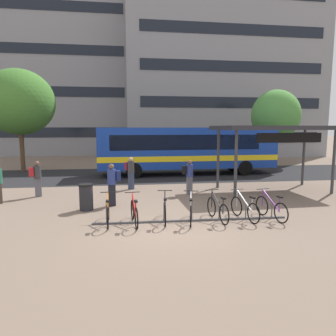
% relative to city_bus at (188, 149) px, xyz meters
% --- Properties ---
extents(ground, '(200.00, 200.00, 0.00)m').
position_rel_city_bus_xyz_m(ground, '(-2.87, -11.14, -1.78)').
color(ground, '#7A6656').
extents(bus_lane_asphalt, '(80.00, 7.20, 0.01)m').
position_rel_city_bus_xyz_m(bus_lane_asphalt, '(-2.87, -0.00, -1.77)').
color(bus_lane_asphalt, '#232326').
rests_on(bus_lane_asphalt, ground).
extents(city_bus, '(12.10, 2.94, 3.20)m').
position_rel_city_bus_xyz_m(city_bus, '(0.00, 0.00, 0.00)').
color(city_bus, '#14389E').
rests_on(city_bus, ground).
extents(bike_rack, '(6.69, 0.19, 0.70)m').
position_rel_city_bus_xyz_m(bike_rack, '(-2.00, -10.54, -1.68)').
color(bike_rack, '#47474C').
rests_on(bike_rack, ground).
extents(parked_bicycle_orange_0, '(0.52, 1.72, 0.99)m').
position_rel_city_bus_xyz_m(parked_bicycle_orange_0, '(-4.81, -10.46, -1.39)').
color(parked_bicycle_orange_0, black).
rests_on(parked_bicycle_orange_0, ground).
extents(parked_bicycle_red_1, '(0.52, 1.72, 0.99)m').
position_rel_city_bus_xyz_m(parked_bicycle_red_1, '(-3.95, -10.60, -1.39)').
color(parked_bicycle_red_1, black).
rests_on(parked_bicycle_red_1, ground).
extents(parked_bicycle_black_2, '(0.52, 1.72, 0.99)m').
position_rel_city_bus_xyz_m(parked_bicycle_black_2, '(-2.91, -10.45, -1.39)').
color(parked_bicycle_black_2, black).
rests_on(parked_bicycle_black_2, ground).
extents(parked_bicycle_white_3, '(0.56, 1.70, 0.99)m').
position_rel_city_bus_xyz_m(parked_bicycle_white_3, '(-2.06, -10.65, -1.39)').
color(parked_bicycle_white_3, black).
rests_on(parked_bicycle_white_3, ground).
extents(parked_bicycle_black_4, '(0.52, 1.71, 0.99)m').
position_rel_city_bus_xyz_m(parked_bicycle_black_4, '(-1.10, -10.56, -1.39)').
color(parked_bicycle_black_4, black).
rests_on(parked_bicycle_black_4, ground).
extents(parked_bicycle_silver_5, '(0.57, 1.69, 0.99)m').
position_rel_city_bus_xyz_m(parked_bicycle_silver_5, '(-0.14, -10.59, -1.39)').
color(parked_bicycle_silver_5, black).
rests_on(parked_bicycle_silver_5, ground).
extents(parked_bicycle_purple_6, '(0.57, 1.69, 0.99)m').
position_rel_city_bus_xyz_m(parked_bicycle_purple_6, '(0.81, -10.64, -1.39)').
color(parked_bicycle_purple_6, black).
rests_on(parked_bicycle_purple_6, ground).
extents(transit_shelter, '(5.93, 3.42, 3.28)m').
position_rel_city_bus_xyz_m(transit_shelter, '(3.17, -6.04, 1.29)').
color(transit_shelter, '#38383D').
rests_on(transit_shelter, ground).
extents(commuter_navy_pack_1, '(0.59, 0.45, 1.74)m').
position_rel_city_bus_xyz_m(commuter_navy_pack_1, '(-4.77, -8.06, -0.77)').
color(commuter_navy_pack_1, black).
rests_on(commuter_navy_pack_1, ground).
extents(commuter_red_pack_2, '(0.60, 0.49, 1.67)m').
position_rel_city_bus_xyz_m(commuter_red_pack_2, '(-8.32, -5.90, -0.82)').
color(commuter_red_pack_2, '#565660').
rests_on(commuter_red_pack_2, ground).
extents(commuter_black_pack_3, '(0.53, 0.35, 1.66)m').
position_rel_city_bus_xyz_m(commuter_black_pack_3, '(-1.25, -6.33, -0.82)').
color(commuter_black_pack_3, '#565660').
rests_on(commuter_black_pack_3, ground).
extents(commuter_maroon_pack_4, '(0.58, 0.59, 1.69)m').
position_rel_city_bus_xyz_m(commuter_maroon_pack_4, '(-4.00, -4.71, -0.80)').
color(commuter_maroon_pack_4, '#2D3851').
rests_on(commuter_maroon_pack_4, ground).
extents(trash_bin, '(0.55, 0.55, 1.03)m').
position_rel_city_bus_xyz_m(trash_bin, '(-5.76, -8.58, -1.26)').
color(trash_bin, '#232328').
rests_on(trash_bin, ground).
extents(street_tree_0, '(4.00, 4.00, 6.32)m').
position_rel_city_bus_xyz_m(street_tree_0, '(8.17, 3.75, 2.45)').
color(street_tree_0, brown).
rests_on(street_tree_0, ground).
extents(street_tree_1, '(4.97, 4.97, 7.35)m').
position_rel_city_bus_xyz_m(street_tree_1, '(-11.79, 2.99, 3.23)').
color(street_tree_1, brown).
rests_on(street_tree_1, ground).
extents(building_left_wing, '(22.20, 13.15, 17.94)m').
position_rel_city_bus_xyz_m(building_left_wing, '(-14.11, 21.63, 7.20)').
color(building_left_wing, gray).
rests_on(building_left_wing, ground).
extents(building_right_wing, '(21.83, 10.92, 18.11)m').
position_rel_city_bus_xyz_m(building_right_wing, '(6.82, 15.81, 7.28)').
color(building_right_wing, gray).
rests_on(building_right_wing, ground).
extents(building_centre_block, '(16.72, 12.07, 17.84)m').
position_rel_city_bus_xyz_m(building_centre_block, '(-5.17, 33.09, 7.15)').
color(building_centre_block, tan).
rests_on(building_centre_block, ground).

